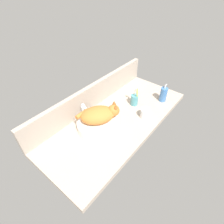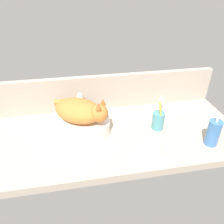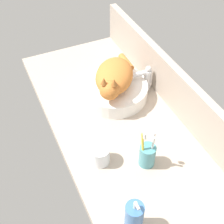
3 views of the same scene
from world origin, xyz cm
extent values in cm
cube|color=#B2A08E|center=(0.00, 0.00, -2.00)|extent=(133.21, 57.42, 4.00)
cube|color=#AD9E8E|center=(0.00, 26.91, 10.46)|extent=(133.21, 3.60, 20.92)
cylinder|color=white|center=(-17.35, 5.04, 3.52)|extent=(31.76, 31.76, 7.05)
ellipsoid|color=#CC7533|center=(-17.35, 5.04, 12.55)|extent=(30.23, 28.25, 11.00)
sphere|color=#CC7533|center=(-7.61, -1.76, 14.05)|extent=(8.80, 8.80, 8.80)
cone|color=#995726|center=(-5.53, -0.53, 19.45)|extent=(2.80, 2.80, 3.20)
cone|color=#995726|center=(-8.05, -4.13, 19.45)|extent=(2.80, 2.80, 3.20)
cylinder|color=#CC7533|center=(-23.87, 14.26, 13.05)|extent=(11.03, 3.31, 3.20)
cylinder|color=silver|center=(-15.73, 22.11, 5.50)|extent=(3.60, 3.60, 11.00)
cylinder|color=silver|center=(-16.20, 17.13, 10.40)|extent=(3.13, 10.16, 2.20)
sphere|color=silver|center=(-15.73, 22.11, 12.20)|extent=(2.80, 2.80, 2.80)
cylinder|color=#3F72B2|center=(44.82, -16.80, 6.54)|extent=(6.19, 6.19, 13.08)
cylinder|color=silver|center=(44.82, -16.80, 14.48)|extent=(1.20, 1.20, 2.80)
cylinder|color=silver|center=(46.02, -16.80, 15.88)|extent=(2.20, 1.00, 1.00)
cylinder|color=teal|center=(23.75, -0.40, 4.80)|extent=(6.42, 6.42, 9.59)
cylinder|color=white|center=(24.37, 1.26, 8.90)|extent=(3.89, 2.03, 16.91)
cube|color=white|center=(24.37, 1.26, 17.40)|extent=(1.61, 0.96, 2.62)
cylinder|color=yellow|center=(23.86, -2.26, 8.90)|extent=(3.84, 1.07, 16.91)
cube|color=white|center=(23.86, -2.26, 17.40)|extent=(1.60, 0.82, 2.58)
cylinder|color=white|center=(15.26, -16.26, 3.79)|extent=(7.85, 7.85, 7.57)
cylinder|color=silver|center=(15.26, -16.26, 2.81)|extent=(6.91, 6.91, 5.62)
camera|label=1|loc=(-83.93, -62.39, 95.74)|focal=28.00mm
camera|label=2|loc=(-16.99, -89.10, 70.49)|focal=35.00mm
camera|label=3|loc=(84.45, -42.79, 101.91)|focal=50.00mm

